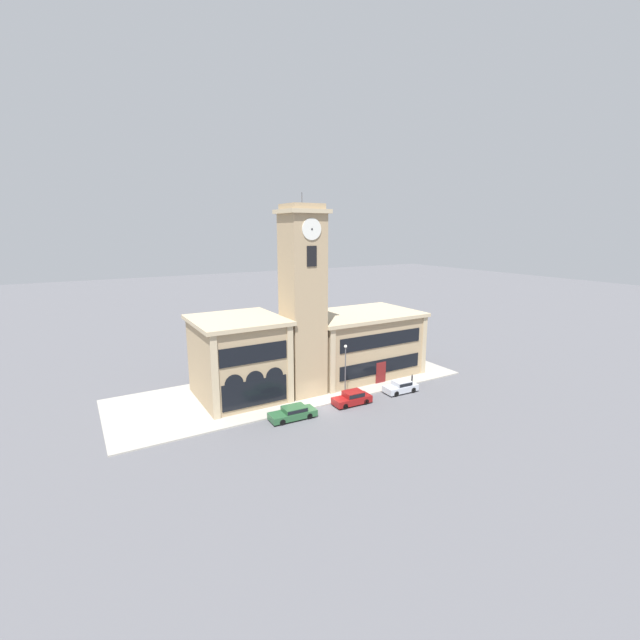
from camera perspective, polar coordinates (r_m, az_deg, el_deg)
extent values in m
plane|color=#56565B|center=(48.20, 0.40, -11.41)|extent=(300.00, 300.00, 0.00)
cube|color=#A39E93|center=(53.93, -3.51, -8.75)|extent=(42.97, 14.17, 0.15)
cube|color=tan|center=(48.99, -2.31, 1.71)|extent=(4.19, 4.19, 20.83)
cube|color=tan|center=(48.26, -2.42, 14.25)|extent=(4.89, 4.89, 0.45)
cube|color=tan|center=(48.28, -2.42, 14.87)|extent=(3.86, 3.86, 0.60)
cylinder|color=#4C4C51|center=(48.34, -2.43, 15.93)|extent=(0.10, 0.10, 1.20)
cylinder|color=silver|center=(46.34, -1.12, 12.03)|extent=(2.30, 0.10, 2.30)
cylinder|color=black|center=(46.28, -1.07, 12.03)|extent=(0.18, 0.04, 0.18)
cylinder|color=silver|center=(49.27, -0.15, 12.02)|extent=(0.10, 2.30, 2.30)
cylinder|color=black|center=(49.30, -0.08, 12.02)|extent=(0.04, 0.18, 0.18)
cube|color=black|center=(46.43, -1.11, 8.51)|extent=(1.17, 0.10, 2.20)
cube|color=tan|center=(50.12, -10.83, -5.26)|extent=(9.13, 9.73, 8.94)
cube|color=tan|center=(48.96, -11.04, 0.00)|extent=(9.83, 10.43, 0.45)
cube|color=tan|center=(44.44, -13.80, -7.64)|extent=(0.70, 0.16, 8.94)
cube|color=tan|center=(47.35, -3.95, -6.09)|extent=(0.70, 0.16, 8.94)
cube|color=black|center=(45.15, -8.80, -4.50)|extent=(7.49, 0.10, 1.97)
cube|color=black|center=(46.53, -8.63, -9.57)|extent=(7.30, 0.10, 2.86)
cylinder|color=black|center=(45.29, -11.38, -8.35)|extent=(2.01, 0.06, 2.01)
cylinder|color=black|center=(46.02, -8.68, -7.92)|extent=(2.01, 0.06, 2.01)
cylinder|color=black|center=(46.86, -6.07, -7.48)|extent=(2.01, 0.06, 2.01)
cube|color=tan|center=(57.86, 5.15, -3.30)|extent=(15.09, 9.73, 7.91)
cube|color=tan|center=(56.91, 5.22, 0.76)|extent=(15.79, 10.43, 0.45)
cube|color=tan|center=(50.07, 1.71, -5.68)|extent=(0.70, 0.16, 7.91)
cube|color=tan|center=(58.73, 13.70, -3.37)|extent=(0.70, 0.16, 7.91)
cube|color=black|center=(53.65, 8.23, -2.67)|extent=(12.37, 0.10, 1.74)
cube|color=maroon|center=(54.86, 8.11, -6.99)|extent=(1.50, 0.12, 2.85)
cube|color=black|center=(54.60, 8.13, -6.14)|extent=(12.37, 0.10, 1.77)
cube|color=#285633|center=(45.12, -3.67, -12.43)|extent=(4.96, 2.08, 0.66)
cube|color=#285633|center=(44.96, -3.45, -11.73)|extent=(2.41, 1.80, 0.48)
cube|color=black|center=(44.96, -3.45, -11.73)|extent=(2.32, 1.83, 0.36)
cylinder|color=black|center=(43.94, -5.04, -13.41)|extent=(0.65, 0.24, 0.64)
cylinder|color=black|center=(45.35, -5.91, -12.59)|extent=(0.65, 0.24, 0.64)
cylinder|color=black|center=(45.10, -1.42, -12.68)|extent=(0.65, 0.24, 0.64)
cylinder|color=black|center=(46.48, -2.38, -11.91)|extent=(0.65, 0.24, 0.64)
cube|color=maroon|center=(48.60, 4.26, -10.55)|extent=(4.44, 1.98, 0.73)
cube|color=maroon|center=(48.44, 4.45, -9.78)|extent=(2.16, 1.71, 0.59)
cube|color=black|center=(48.44, 4.45, -9.78)|extent=(2.08, 1.74, 0.44)
cylinder|color=black|center=(47.39, 3.38, -11.43)|extent=(0.66, 0.24, 0.66)
cylinder|color=black|center=(48.64, 2.37, -10.78)|extent=(0.66, 0.24, 0.66)
cylinder|color=black|center=(48.77, 6.14, -10.78)|extent=(0.66, 0.24, 0.66)
cylinder|color=black|center=(49.99, 5.09, -10.18)|extent=(0.66, 0.24, 0.66)
cube|color=#B2B7C1|center=(52.69, 10.67, -8.90)|extent=(4.20, 1.99, 0.72)
cube|color=#B2B7C1|center=(52.57, 10.84, -8.23)|extent=(2.05, 1.72, 0.52)
cube|color=black|center=(52.57, 10.84, -8.23)|extent=(1.97, 1.76, 0.39)
cylinder|color=black|center=(51.42, 10.10, -9.66)|extent=(0.68, 0.25, 0.68)
cylinder|color=black|center=(52.60, 9.00, -9.12)|extent=(0.68, 0.25, 0.68)
cylinder|color=black|center=(52.97, 12.31, -9.10)|extent=(0.68, 0.25, 0.68)
cylinder|color=black|center=(54.11, 11.19, -8.60)|extent=(0.68, 0.25, 0.68)
cylinder|color=#4C4C51|center=(49.04, 3.39, -7.10)|extent=(0.12, 0.12, 5.95)
sphere|color=silver|center=(48.11, 3.43, -3.54)|extent=(0.36, 0.36, 0.36)
cylinder|color=black|center=(55.77, 12.17, -7.73)|extent=(0.18, 0.18, 0.90)
sphere|color=black|center=(55.60, 12.19, -7.21)|extent=(0.16, 0.16, 0.16)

